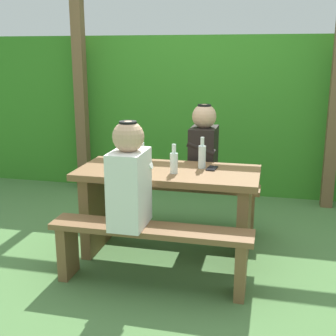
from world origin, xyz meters
TOP-DOWN VIEW (x-y plane):
  - ground_plane at (0.00, 0.00)m, footprint 12.00×12.00m
  - hedge_backdrop at (0.00, 2.00)m, footprint 6.40×0.64m
  - pergola_post_left at (-1.37, 1.50)m, footprint 0.12×0.12m
  - pergola_post_right at (1.37, 1.50)m, footprint 0.12×0.12m
  - picnic_table at (0.00, 0.00)m, footprint 1.40×0.64m
  - bench_near at (0.00, -0.53)m, footprint 1.40×0.24m
  - bench_far at (0.00, 0.53)m, footprint 1.40×0.24m
  - person_white_shirt at (-0.14, -0.53)m, footprint 0.25×0.35m
  - person_black_coat at (0.19, 0.53)m, footprint 0.25×0.35m
  - drinking_glass at (-0.28, 0.03)m, footprint 0.07×0.07m
  - bottle_left at (0.25, 0.11)m, footprint 0.06×0.06m
  - bottle_right at (-0.20, -0.02)m, footprint 0.06×0.06m
  - bottle_center at (0.07, -0.09)m, footprint 0.06×0.06m
  - cell_phone at (0.33, 0.10)m, footprint 0.08×0.15m

SIDE VIEW (x-z plane):
  - ground_plane at x=0.00m, z-range 0.00..0.00m
  - bench_near at x=0.00m, z-range 0.10..0.53m
  - bench_far at x=0.00m, z-range 0.10..0.53m
  - picnic_table at x=0.00m, z-range 0.13..0.83m
  - cell_phone at x=0.33m, z-range 0.70..0.71m
  - drinking_glass at x=-0.28m, z-range 0.70..0.79m
  - person_white_shirt at x=-0.14m, z-range 0.41..1.13m
  - person_black_coat at x=0.19m, z-range 0.41..1.13m
  - bottle_right at x=-0.20m, z-range 0.68..0.89m
  - bottle_center at x=0.07m, z-range 0.68..0.90m
  - bottle_left at x=0.25m, z-range 0.68..0.93m
  - hedge_backdrop at x=0.00m, z-range 0.00..1.77m
  - pergola_post_left at x=-1.37m, z-range 0.00..2.20m
  - pergola_post_right at x=1.37m, z-range 0.00..2.20m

